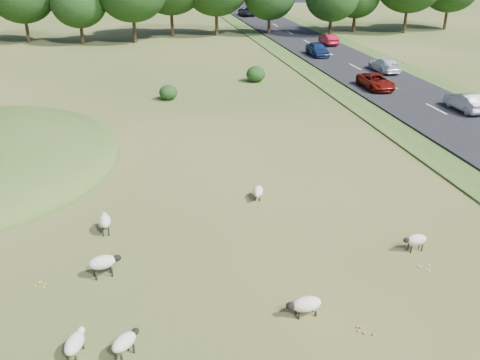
{
  "coord_description": "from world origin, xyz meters",
  "views": [
    {
      "loc": [
        -2.96,
        -20.21,
        11.91
      ],
      "look_at": [
        2.0,
        4.0,
        1.0
      ],
      "focal_mm": 40.0,
      "sensor_mm": 36.0,
      "label": 1
    }
  ],
  "objects_px": {
    "car_5": "(328,39)",
    "car_7": "(318,49)",
    "sheep_4": "(125,342)",
    "car_0": "(384,65)",
    "sheep_3": "(258,191)",
    "sheep_6": "(75,343)",
    "sheep_1": "(305,304)",
    "car_6": "(376,81)",
    "car_2": "(260,8)",
    "car_1": "(247,12)",
    "car_3": "(466,102)",
    "sheep_0": "(105,221)",
    "sheep_5": "(416,240)",
    "sheep_2": "(103,262)"
  },
  "relations": [
    {
      "from": "car_5",
      "to": "car_7",
      "type": "distance_m",
      "value": 7.75
    },
    {
      "from": "sheep_5",
      "to": "car_1",
      "type": "distance_m",
      "value": 79.85
    },
    {
      "from": "car_0",
      "to": "car_5",
      "type": "distance_m",
      "value": 16.01
    },
    {
      "from": "sheep_4",
      "to": "car_1",
      "type": "distance_m",
      "value": 86.08
    },
    {
      "from": "car_0",
      "to": "car_6",
      "type": "bearing_deg",
      "value": 58.93
    },
    {
      "from": "sheep_4",
      "to": "sheep_5",
      "type": "bearing_deg",
      "value": -28.41
    },
    {
      "from": "car_6",
      "to": "car_2",
      "type": "bearing_deg",
      "value": 86.33
    },
    {
      "from": "car_6",
      "to": "car_5",
      "type": "bearing_deg",
      "value": 80.34
    },
    {
      "from": "sheep_6",
      "to": "car_6",
      "type": "height_order",
      "value": "car_6"
    },
    {
      "from": "sheep_0",
      "to": "car_3",
      "type": "height_order",
      "value": "car_3"
    },
    {
      "from": "car_1",
      "to": "car_3",
      "type": "bearing_deg",
      "value": -86.46
    },
    {
      "from": "car_5",
      "to": "car_7",
      "type": "relative_size",
      "value": 0.9
    },
    {
      "from": "car_0",
      "to": "car_6",
      "type": "height_order",
      "value": "car_0"
    },
    {
      "from": "car_5",
      "to": "car_6",
      "type": "distance_m",
      "value": 22.63
    },
    {
      "from": "sheep_3",
      "to": "car_2",
      "type": "distance_m",
      "value": 80.79
    },
    {
      "from": "sheep_2",
      "to": "sheep_3",
      "type": "xyz_separation_m",
      "value": [
        7.48,
        5.58,
        -0.22
      ]
    },
    {
      "from": "sheep_1",
      "to": "car_5",
      "type": "distance_m",
      "value": 54.64
    },
    {
      "from": "car_0",
      "to": "car_2",
      "type": "bearing_deg",
      "value": -90.0
    },
    {
      "from": "sheep_1",
      "to": "car_2",
      "type": "relative_size",
      "value": 0.26
    },
    {
      "from": "sheep_0",
      "to": "car_1",
      "type": "distance_m",
      "value": 78.37
    },
    {
      "from": "sheep_4",
      "to": "car_7",
      "type": "height_order",
      "value": "car_7"
    },
    {
      "from": "car_6",
      "to": "sheep_0",
      "type": "bearing_deg",
      "value": -136.95
    },
    {
      "from": "sheep_6",
      "to": "car_1",
      "type": "relative_size",
      "value": 0.26
    },
    {
      "from": "sheep_1",
      "to": "car_0",
      "type": "height_order",
      "value": "car_0"
    },
    {
      "from": "sheep_4",
      "to": "car_3",
      "type": "xyz_separation_m",
      "value": [
        25.74,
        21.77,
        0.35
      ]
    },
    {
      "from": "sheep_6",
      "to": "car_5",
      "type": "relative_size",
      "value": 0.32
    },
    {
      "from": "sheep_1",
      "to": "car_1",
      "type": "height_order",
      "value": "car_1"
    },
    {
      "from": "sheep_4",
      "to": "sheep_6",
      "type": "bearing_deg",
      "value": 117.73
    },
    {
      "from": "sheep_3",
      "to": "sheep_6",
      "type": "xyz_separation_m",
      "value": [
        -8.25,
        -9.83,
        0.02
      ]
    },
    {
      "from": "sheep_1",
      "to": "car_6",
      "type": "xyz_separation_m",
      "value": [
        15.78,
        28.7,
        0.41
      ]
    },
    {
      "from": "sheep_4",
      "to": "car_1",
      "type": "bearing_deg",
      "value": 28.43
    },
    {
      "from": "sheep_4",
      "to": "car_3",
      "type": "distance_m",
      "value": 33.71
    },
    {
      "from": "sheep_3",
      "to": "car_3",
      "type": "bearing_deg",
      "value": 138.71
    },
    {
      "from": "sheep_4",
      "to": "car_3",
      "type": "bearing_deg",
      "value": -6.59
    },
    {
      "from": "sheep_6",
      "to": "car_0",
      "type": "relative_size",
      "value": 0.27
    },
    {
      "from": "car_3",
      "to": "sheep_5",
      "type": "bearing_deg",
      "value": 52.36
    },
    {
      "from": "sheep_4",
      "to": "car_3",
      "type": "height_order",
      "value": "car_3"
    },
    {
      "from": "sheep_3",
      "to": "car_7",
      "type": "distance_m",
      "value": 38.0
    },
    {
      "from": "sheep_3",
      "to": "car_6",
      "type": "height_order",
      "value": "car_6"
    },
    {
      "from": "car_3",
      "to": "car_7",
      "type": "relative_size",
      "value": 0.93
    },
    {
      "from": "sheep_4",
      "to": "car_0",
      "type": "distance_m",
      "value": 44.1
    },
    {
      "from": "car_2",
      "to": "car_1",
      "type": "bearing_deg",
      "value": 55.53
    },
    {
      "from": "sheep_1",
      "to": "car_6",
      "type": "relative_size",
      "value": 0.29
    },
    {
      "from": "car_5",
      "to": "car_2",
      "type": "bearing_deg",
      "value": -90.0
    },
    {
      "from": "sheep_1",
      "to": "car_2",
      "type": "height_order",
      "value": "car_2"
    },
    {
      "from": "sheep_2",
      "to": "car_5",
      "type": "height_order",
      "value": "car_5"
    },
    {
      "from": "car_6",
      "to": "car_7",
      "type": "height_order",
      "value": "car_7"
    },
    {
      "from": "sheep_1",
      "to": "sheep_6",
      "type": "relative_size",
      "value": 1.03
    },
    {
      "from": "sheep_1",
      "to": "sheep_3",
      "type": "height_order",
      "value": "sheep_1"
    },
    {
      "from": "sheep_1",
      "to": "sheep_2",
      "type": "bearing_deg",
      "value": -32.26
    }
  ]
}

